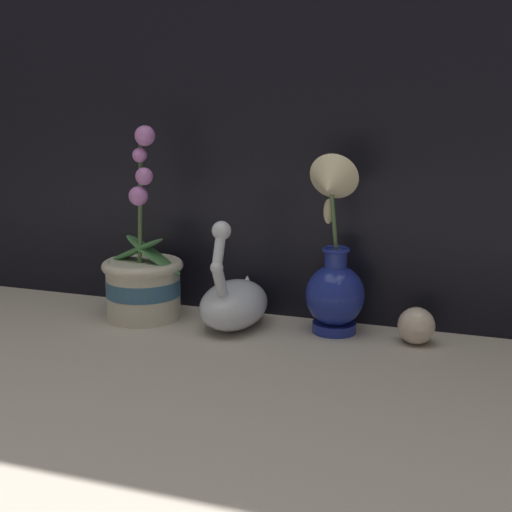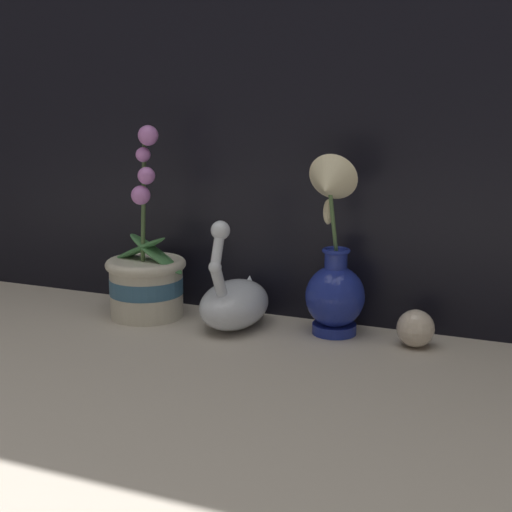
# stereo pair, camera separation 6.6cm
# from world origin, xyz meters

# --- Properties ---
(ground_plane) EXTENTS (2.80, 2.80, 0.00)m
(ground_plane) POSITION_xyz_m (0.00, 0.00, 0.00)
(ground_plane) COLOR #BCB2A3
(orchid_potted_plant) EXTENTS (0.19, 0.16, 0.37)m
(orchid_potted_plant) POSITION_xyz_m (-0.24, 0.10, 0.08)
(orchid_potted_plant) COLOR beige
(orchid_potted_plant) RESTS_ON ground_plane
(swan_figurine) EXTENTS (0.12, 0.19, 0.21)m
(swan_figurine) POSITION_xyz_m (-0.06, 0.10, 0.05)
(swan_figurine) COLOR silver
(swan_figurine) RESTS_ON ground_plane
(blue_vase) EXTENTS (0.11, 0.15, 0.33)m
(blue_vase) POSITION_xyz_m (0.12, 0.13, 0.11)
(blue_vase) COLOR navy
(blue_vase) RESTS_ON ground_plane
(glass_sphere) EXTENTS (0.06, 0.06, 0.06)m
(glass_sphere) POSITION_xyz_m (0.27, 0.12, 0.03)
(glass_sphere) COLOR beige
(glass_sphere) RESTS_ON ground_plane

